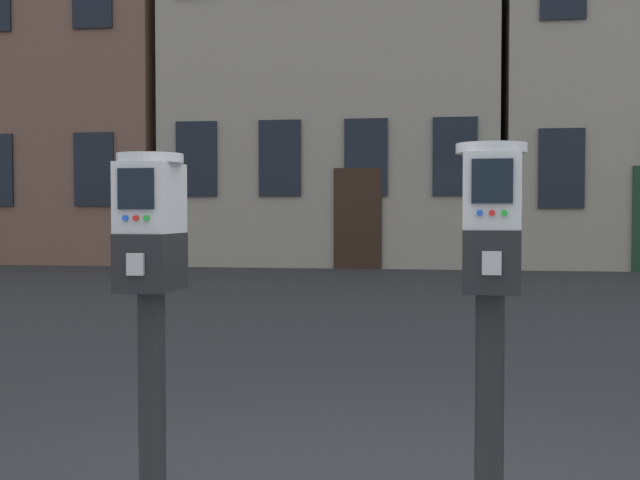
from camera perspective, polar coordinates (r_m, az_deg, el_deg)
name	(u,v)px	position (r m, az deg, el deg)	size (l,w,h in m)	color
parking_meter_near_kerb	(151,273)	(2.71, -11.81, -2.29)	(0.22, 0.26, 1.26)	black
parking_meter_twin_adjacent	(490,273)	(2.55, 11.89, -2.27)	(0.22, 0.26, 1.28)	black
townhouse_brick_corner	(64,37)	(22.99, -17.54, 13.43)	(7.04, 7.06, 11.55)	brown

